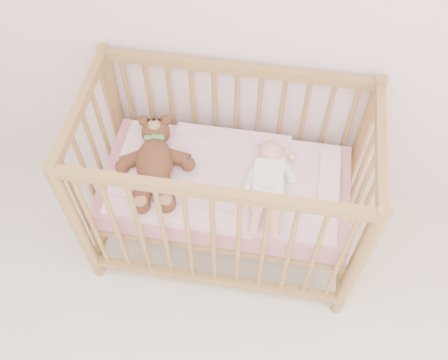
# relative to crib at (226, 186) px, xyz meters

# --- Properties ---
(crib) EXTENTS (1.36, 0.76, 1.00)m
(crib) POSITION_rel_crib_xyz_m (0.00, 0.00, 0.00)
(crib) COLOR #9E7643
(crib) RESTS_ON floor
(mattress) EXTENTS (1.22, 0.62, 0.13)m
(mattress) POSITION_rel_crib_xyz_m (0.00, 0.00, -0.01)
(mattress) COLOR #D3848F
(mattress) RESTS_ON crib
(blanket) EXTENTS (1.10, 0.58, 0.06)m
(blanket) POSITION_rel_crib_xyz_m (0.00, 0.00, 0.06)
(blanket) COLOR #F7AAB9
(blanket) RESTS_ON mattress
(baby) EXTENTS (0.29, 0.56, 0.13)m
(baby) POSITION_rel_crib_xyz_m (0.21, -0.02, 0.14)
(baby) COLOR white
(baby) RESTS_ON blanket
(teddy_bear) EXTENTS (0.52, 0.64, 0.16)m
(teddy_bear) POSITION_rel_crib_xyz_m (-0.34, -0.02, 0.15)
(teddy_bear) COLOR brown
(teddy_bear) RESTS_ON blanket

